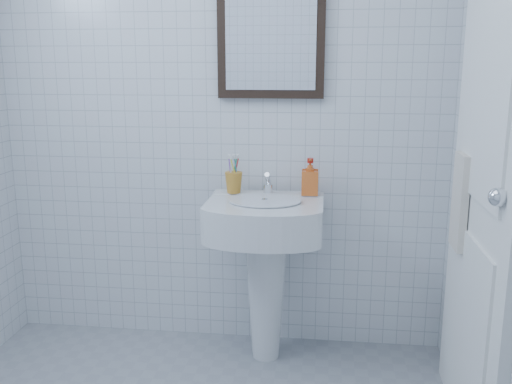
# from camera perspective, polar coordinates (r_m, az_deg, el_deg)

# --- Properties ---
(wall_back) EXTENTS (2.20, 0.02, 2.50)m
(wall_back) POSITION_cam_1_polar(r_m,az_deg,el_deg) (2.78, -3.58, 9.60)
(wall_back) COLOR silver
(wall_back) RESTS_ON ground
(washbasin) EXTENTS (0.52, 0.38, 0.81)m
(washbasin) POSITION_cam_1_polar(r_m,az_deg,el_deg) (2.67, 0.97, -6.04)
(washbasin) COLOR silver
(washbasin) RESTS_ON ground
(faucet) EXTENTS (0.05, 0.10, 0.11)m
(faucet) POSITION_cam_1_polar(r_m,az_deg,el_deg) (2.69, 1.21, 0.74)
(faucet) COLOR silver
(faucet) RESTS_ON washbasin
(toothbrush_cup) EXTENTS (0.09, 0.09, 0.10)m
(toothbrush_cup) POSITION_cam_1_polar(r_m,az_deg,el_deg) (2.71, -2.24, 0.96)
(toothbrush_cup) COLOR #BE7F28
(toothbrush_cup) RESTS_ON washbasin
(soap_dispenser) EXTENTS (0.08, 0.08, 0.17)m
(soap_dispenser) POSITION_cam_1_polar(r_m,az_deg,el_deg) (2.67, 5.42, 1.55)
(soap_dispenser) COLOR #C54B13
(soap_dispenser) RESTS_ON washbasin
(wall_mirror) EXTENTS (0.50, 0.04, 0.62)m
(wall_mirror) POSITION_cam_1_polar(r_m,az_deg,el_deg) (2.73, 1.50, 15.86)
(wall_mirror) COLOR black
(wall_mirror) RESTS_ON wall_back
(bathroom_door) EXTENTS (0.04, 0.80, 2.00)m
(bathroom_door) POSITION_cam_1_polar(r_m,az_deg,el_deg) (2.20, 21.96, 1.27)
(bathroom_door) COLOR white
(bathroom_door) RESTS_ON ground
(towel_ring) EXTENTS (0.01, 0.18, 0.18)m
(towel_ring) POSITION_cam_1_polar(r_m,az_deg,el_deg) (2.35, 20.52, 3.33)
(towel_ring) COLOR silver
(towel_ring) RESTS_ON wall_right
(hand_towel) EXTENTS (0.03, 0.16, 0.38)m
(hand_towel) POSITION_cam_1_polar(r_m,az_deg,el_deg) (2.38, 19.71, -0.92)
(hand_towel) COLOR beige
(hand_towel) RESTS_ON towel_ring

